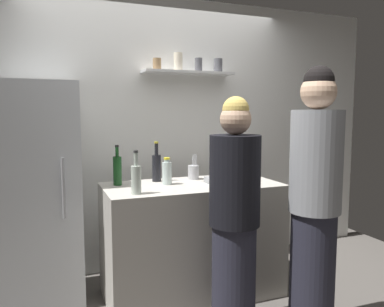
% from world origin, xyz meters
% --- Properties ---
extents(back_wall_assembly, '(4.80, 0.32, 2.60)m').
position_xyz_m(back_wall_assembly, '(0.00, 1.25, 1.30)').
color(back_wall_assembly, white).
rests_on(back_wall_assembly, ground).
extents(refrigerator, '(0.61, 0.61, 1.75)m').
position_xyz_m(refrigerator, '(-1.08, 0.85, 0.87)').
color(refrigerator, silver).
rests_on(refrigerator, ground).
extents(counter, '(1.42, 0.69, 0.93)m').
position_xyz_m(counter, '(0.08, 0.50, 0.47)').
color(counter, '#B7B2A8').
rests_on(counter, ground).
extents(baking_pan, '(0.34, 0.24, 0.05)m').
position_xyz_m(baking_pan, '(0.37, 0.42, 0.96)').
color(baking_pan, gray).
rests_on(baking_pan, counter).
extents(utensil_holder, '(0.09, 0.09, 0.22)m').
position_xyz_m(utensil_holder, '(0.17, 0.70, 0.99)').
color(utensil_holder, '#B2B2B7').
rests_on(utensil_holder, counter).
extents(wine_bottle_green_glass, '(0.07, 0.07, 0.32)m').
position_xyz_m(wine_bottle_green_glass, '(-0.50, 0.67, 1.06)').
color(wine_bottle_green_glass, '#19471E').
rests_on(wine_bottle_green_glass, counter).
extents(wine_bottle_pale_glass, '(0.07, 0.07, 0.31)m').
position_xyz_m(wine_bottle_pale_glass, '(-0.43, 0.29, 1.05)').
color(wine_bottle_pale_glass, '#B2BFB2').
rests_on(wine_bottle_pale_glass, counter).
extents(wine_bottle_dark_glass, '(0.07, 0.07, 0.34)m').
position_xyz_m(wine_bottle_dark_glass, '(-0.16, 0.72, 1.06)').
color(wine_bottle_dark_glass, black).
rests_on(wine_bottle_dark_glass, counter).
extents(water_bottle_plastic, '(0.08, 0.08, 0.22)m').
position_xyz_m(water_bottle_plastic, '(-0.12, 0.56, 1.03)').
color(water_bottle_plastic, silver).
rests_on(water_bottle_plastic, counter).
extents(person_blonde, '(0.34, 0.34, 1.62)m').
position_xyz_m(person_blonde, '(0.14, -0.13, 0.80)').
color(person_blonde, '#262633').
rests_on(person_blonde, ground).
extents(person_grey_hoodie, '(0.34, 0.34, 1.81)m').
position_xyz_m(person_grey_hoodie, '(0.63, -0.33, 0.91)').
color(person_grey_hoodie, '#262633').
rests_on(person_grey_hoodie, ground).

